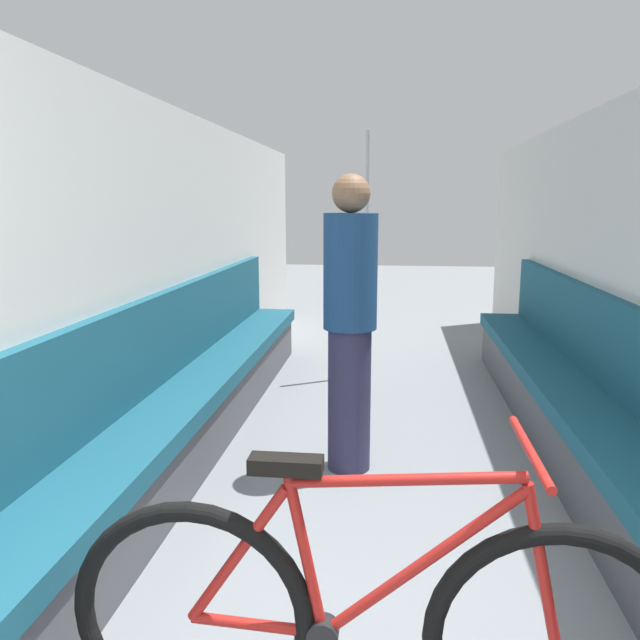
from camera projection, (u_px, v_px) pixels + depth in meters
The scene contains 6 objects.
wall_left at pixel (141, 282), 3.65m from camera, with size 0.10×9.36×2.14m, color silver.
bench_seat_row_left at pixel (185, 405), 3.77m from camera, with size 0.43×5.33×0.99m.
bench_seat_row_right at pixel (588, 421), 3.50m from camera, with size 0.43×5.33×0.99m.
bicycle at pixel (367, 624), 1.73m from camera, with size 1.72×0.46×0.92m.
grab_pole_near at pixel (366, 261), 5.38m from camera, with size 0.08×0.08×2.12m.
passenger_standing at pixel (350, 322), 3.49m from camera, with size 0.30×0.30×1.68m.
Camera 1 is at (0.06, -0.40, 1.53)m, focal length 35.00 mm.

